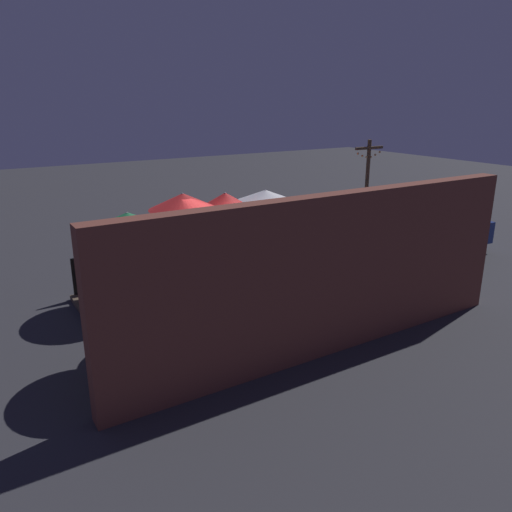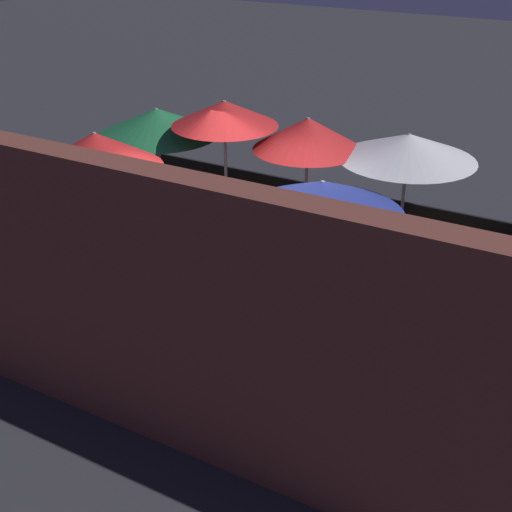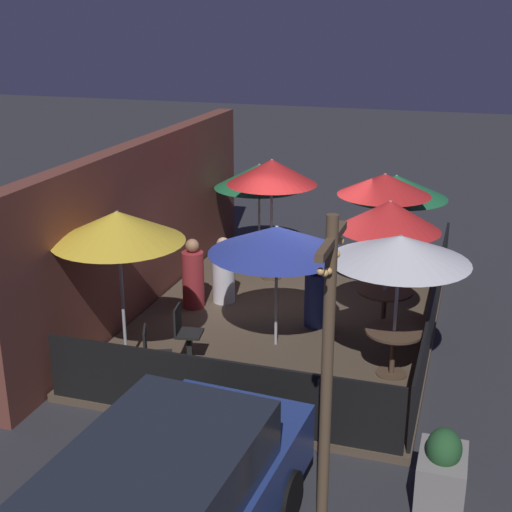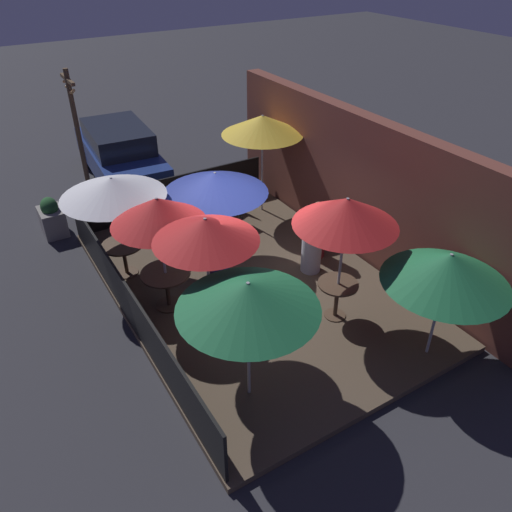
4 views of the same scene
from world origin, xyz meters
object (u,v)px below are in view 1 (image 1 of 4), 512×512
at_px(dining_table_2, 204,302).
at_px(patron_1, 251,269).
at_px(patio_umbrella_7, 183,202).
at_px(patio_chair_0, 382,271).
at_px(patio_chair_1, 353,275).
at_px(patio_umbrella_6, 139,273).
at_px(patio_umbrella_2, 202,226).
at_px(patio_umbrella_5, 128,222).
at_px(dining_table_0, 265,245).
at_px(patio_umbrella_1, 225,202).
at_px(patio_umbrella_4, 396,210).
at_px(planter_box, 319,235).
at_px(patron_2, 303,299).
at_px(patron_0, 276,297).
at_px(light_post, 366,191).
at_px(patio_umbrella_3, 293,219).
at_px(dining_table_1, 226,255).
at_px(parked_car_0, 423,230).
at_px(patio_umbrella_0, 265,197).

xyz_separation_m(dining_table_2, patron_1, (-2.02, -1.41, -0.05)).
height_order(patio_umbrella_7, patio_chair_0, patio_umbrella_7).
height_order(patio_umbrella_7, patio_chair_1, patio_umbrella_7).
relative_size(patio_umbrella_6, patio_chair_0, 2.20).
height_order(patio_umbrella_2, patio_umbrella_5, patio_umbrella_2).
bearing_deg(patio_chair_1, patio_umbrella_5, 51.45).
bearing_deg(dining_table_0, dining_table_2, 40.57).
height_order(patio_umbrella_1, patio_umbrella_4, patio_umbrella_4).
distance_m(dining_table_0, planter_box, 2.88).
height_order(dining_table_2, patron_2, patron_2).
xyz_separation_m(patron_0, patron_1, (-0.54, -1.91, -0.02)).
xyz_separation_m(patio_umbrella_2, patron_0, (-1.47, 0.51, -1.68)).
distance_m(patron_0, light_post, 6.53).
relative_size(patio_umbrella_3, patio_umbrella_6, 1.08).
xyz_separation_m(dining_table_1, planter_box, (-4.21, -1.25, -0.31)).
relative_size(patio_umbrella_5, parked_car_0, 0.47).
relative_size(patio_umbrella_0, patio_umbrella_6, 1.09).
bearing_deg(patio_umbrella_0, patio_chair_0, 113.08).
height_order(patio_umbrella_3, patio_umbrella_4, patio_umbrella_4).
distance_m(patio_umbrella_1, patio_umbrella_2, 3.23).
relative_size(patio_umbrella_6, light_post, 0.57).
height_order(patio_umbrella_6, light_post, light_post).
height_order(patron_1, parked_car_0, parked_car_0).
xyz_separation_m(patron_0, parked_car_0, (-6.86, -1.84, 0.16)).
height_order(patio_chair_0, light_post, light_post).
distance_m(patio_umbrella_1, parked_car_0, 6.66).
bearing_deg(patron_2, patio_umbrella_0, -149.56).
bearing_deg(planter_box, patio_umbrella_0, 18.28).
bearing_deg(patron_0, patio_umbrella_0, 52.68).
bearing_deg(patio_umbrella_5, patio_chair_1, 151.23).
height_order(patron_0, planter_box, patron_0).
xyz_separation_m(patio_umbrella_4, planter_box, (-1.77, -4.89, -1.95)).
height_order(patio_umbrella_7, planter_box, patio_umbrella_7).
bearing_deg(patio_umbrella_7, patron_0, 107.04).
relative_size(patio_umbrella_2, dining_table_1, 2.63).
xyz_separation_m(patio_umbrella_7, patio_chair_1, (-3.34, 2.54, -1.77)).
distance_m(patio_umbrella_0, parked_car_0, 5.33).
distance_m(patio_umbrella_2, patron_1, 2.99).
xyz_separation_m(patio_umbrella_2, parked_car_0, (-8.34, -1.33, -1.51)).
height_order(patron_0, light_post, light_post).
xyz_separation_m(patio_umbrella_3, dining_table_1, (1.02, -1.63, -1.20)).
xyz_separation_m(dining_table_2, patron_0, (-1.47, 0.51, -0.03)).
height_order(patio_umbrella_0, dining_table_1, patio_umbrella_0).
height_order(patio_umbrella_7, patron_2, patio_umbrella_7).
distance_m(dining_table_0, patron_0, 3.94).
bearing_deg(light_post, patio_umbrella_4, 54.28).
bearing_deg(dining_table_0, patio_umbrella_0, 135.00).
relative_size(patio_umbrella_7, patron_1, 2.04).
relative_size(patron_0, patron_1, 1.04).
bearing_deg(dining_table_2, parked_car_0, -170.92).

